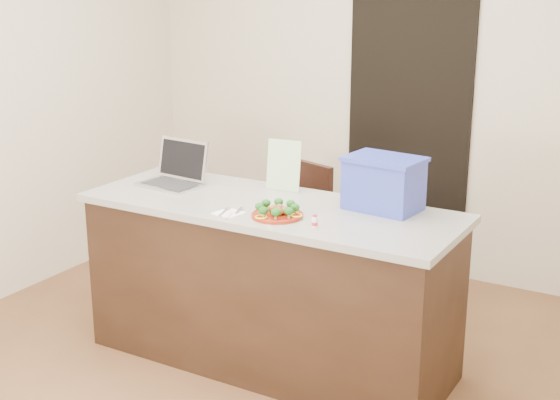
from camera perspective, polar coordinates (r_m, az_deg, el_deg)
The scene contains 16 objects.
ground at distance 4.31m, azimuth -2.46°, elevation -12.94°, with size 4.00×4.00×0.00m, color brown.
room_shell at distance 3.79m, azimuth -2.76°, elevation 8.92°, with size 4.00×4.00×4.00m.
doorway at distance 5.60m, azimuth 9.32°, elevation 4.75°, with size 0.90×0.02×2.00m, color black.
island at distance 4.30m, azimuth -0.73°, elevation -6.15°, with size 2.06×0.76×0.92m.
plate at distance 3.93m, azimuth -0.20°, elevation -1.09°, with size 0.26×0.26×0.02m.
meatballs at distance 3.93m, azimuth -0.14°, elevation -0.74°, with size 0.11×0.11×0.04m.
broccoli at distance 3.92m, azimuth -0.20°, elevation -0.52°, with size 0.22×0.22×0.04m.
pepper_rings at distance 3.93m, azimuth -0.20°, elevation -0.96°, with size 0.23×0.24×0.01m.
napkin at distance 3.99m, azimuth -3.77°, elevation -0.96°, with size 0.13×0.13×0.01m, color white.
fork at distance 4.01m, azimuth -3.93°, elevation -0.81°, with size 0.05×0.16×0.00m.
knife at distance 3.96m, azimuth -3.55°, elevation -1.00°, with size 0.05×0.20×0.01m.
yogurt_bottle at distance 3.77m, azimuth 2.56°, elevation -1.65°, with size 0.03×0.03×0.06m.
laptop at distance 4.57m, azimuth -7.59°, elevation 2.01°, with size 0.38×0.31×0.25m.
leaflet at distance 4.38m, azimuth 0.27°, elevation 2.55°, with size 0.20×0.00×0.29m, color white.
blue_box at distance 4.06m, azimuth 7.60°, elevation 1.23°, with size 0.41×0.32×0.28m.
chair at distance 4.98m, azimuth 1.45°, elevation -2.01°, with size 0.53×0.54×0.95m.
Camera 1 is at (2.05, -3.15, 2.12)m, focal length 50.00 mm.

